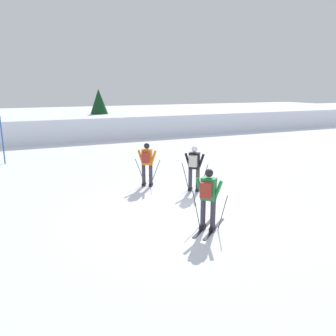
{
  "coord_description": "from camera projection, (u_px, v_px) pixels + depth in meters",
  "views": [
    {
      "loc": [
        -4.24,
        -8.64,
        3.78
      ],
      "look_at": [
        0.64,
        2.31,
        0.9
      ],
      "focal_mm": 36.2,
      "sensor_mm": 36.0,
      "label": 1
    }
  ],
  "objects": [
    {
      "name": "trail_marker_pole",
      "position": [
        2.0,
        140.0,
        16.84
      ],
      "size": [
        0.06,
        0.06,
        2.4
      ],
      "primitive_type": "cylinder",
      "color": "#1E56AD",
      "rests_on": "ground"
    },
    {
      "name": "skier_green",
      "position": [
        208.0,
        197.0,
        8.93
      ],
      "size": [
        1.47,
        1.31,
        1.71
      ],
      "color": "black",
      "rests_on": "ground"
    },
    {
      "name": "far_snow_ridge",
      "position": [
        73.0,
        124.0,
        27.87
      ],
      "size": [
        80.0,
        9.91,
        1.63
      ],
      "primitive_type": "cube",
      "color": "silver",
      "rests_on": "ground"
    },
    {
      "name": "skier_black",
      "position": [
        194.0,
        166.0,
        12.33
      ],
      "size": [
        1.32,
        1.46,
        1.71
      ],
      "color": "silver",
      "rests_on": "ground"
    },
    {
      "name": "conifer_far_left",
      "position": [
        99.0,
        108.0,
        27.5
      ],
      "size": [
        2.15,
        2.15,
        3.62
      ],
      "color": "#513823",
      "rests_on": "ground"
    },
    {
      "name": "ground_plane",
      "position": [
        180.0,
        215.0,
        10.24
      ],
      "size": [
        120.0,
        120.0,
        0.0
      ],
      "primitive_type": "plane",
      "color": "silver"
    },
    {
      "name": "skier_orange",
      "position": [
        147.0,
        163.0,
        12.97
      ],
      "size": [
        1.19,
        1.54,
        1.71
      ],
      "color": "silver",
      "rests_on": "ground"
    }
  ]
}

